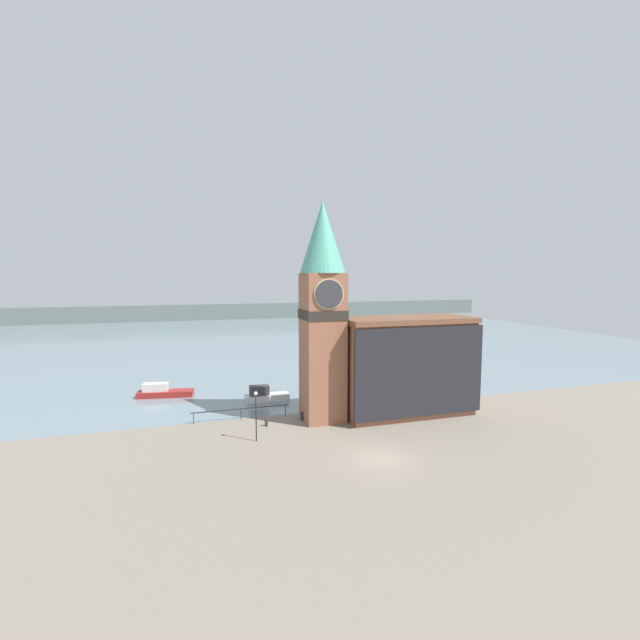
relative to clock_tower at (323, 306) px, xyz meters
The scene contains 11 objects.
ground_plane 14.78m from the clock_tower, 80.84° to the right, with size 160.00×160.00×0.00m, color gray.
water 63.47m from the clock_tower, 88.55° to the left, with size 160.00×120.00×0.00m.
far_shoreline 102.86m from the clock_tower, 89.12° to the left, with size 180.00×3.00×5.00m.
pier_railing 12.73m from the clock_tower, 163.37° to the left, with size 9.35×0.08×1.09m.
clock_tower is the anchor object (origin of this frame).
pier_building 10.52m from the clock_tower, ahead, with size 13.29×5.91×9.72m.
boat_near 13.57m from the clock_tower, 119.18° to the left, with size 4.80×1.59×1.78m.
boat_far 22.47m from the clock_tower, 139.69° to the left, with size 6.30×2.58×1.58m.
mooring_bollard_near 10.68m from the clock_tower, 169.92° to the left, with size 0.34×0.34×0.85m.
mooring_bollard_far 11.90m from the clock_tower, behind, with size 0.30×0.30×0.77m.
lamp_post 11.20m from the clock_tower, 152.62° to the right, with size 0.32×0.32×4.23m.
Camera 1 is at (-13.55, -28.40, 13.70)m, focal length 24.00 mm.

